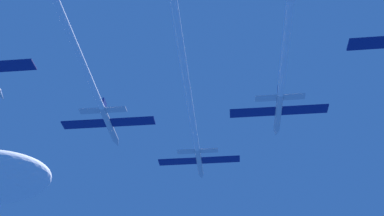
% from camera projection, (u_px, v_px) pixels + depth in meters
% --- Properties ---
extents(jet_lead, '(15.11, 50.97, 2.50)m').
position_uv_depth(jet_lead, '(192.00, 115.00, 69.56)').
color(jet_lead, silver).
extents(jet_left_wing, '(15.11, 47.02, 2.50)m').
position_uv_depth(jet_left_wing, '(86.00, 70.00, 60.17)').
color(jet_left_wing, silver).
extents(jet_right_wing, '(15.11, 43.62, 2.50)m').
position_uv_depth(jet_right_wing, '(284.00, 62.00, 58.87)').
color(jet_right_wing, silver).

